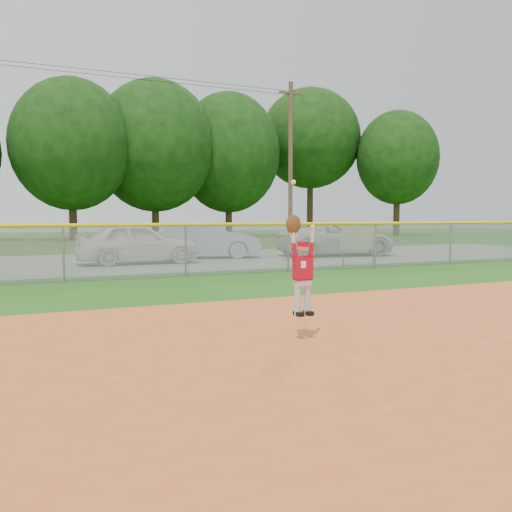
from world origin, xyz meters
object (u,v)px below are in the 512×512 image
(sponsor_sign, at_px, (359,238))
(ballplayer, at_px, (301,266))
(car_blue, at_px, (205,240))
(car_white_a, at_px, (137,243))
(car_white_b, at_px, (336,239))

(sponsor_sign, relative_size, ballplayer, 0.89)
(ballplayer, bearing_deg, car_blue, 74.58)
(car_white_a, bearing_deg, car_blue, -62.39)
(sponsor_sign, distance_m, ballplayer, 12.61)
(car_blue, bearing_deg, car_white_b, -85.81)
(car_white_b, distance_m, ballplayer, 17.20)
(sponsor_sign, bearing_deg, car_white_a, 151.31)
(car_white_a, height_order, car_white_b, car_white_a)
(car_blue, bearing_deg, car_white_a, 132.04)
(sponsor_sign, height_order, ballplayer, ballplayer)
(car_white_b, bearing_deg, sponsor_sign, 164.78)
(car_white_a, height_order, car_blue, car_white_a)
(car_white_b, xyz_separation_m, sponsor_sign, (-1.91, -4.31, 0.23))
(car_blue, bearing_deg, sponsor_sign, -130.06)
(car_blue, relative_size, ballplayer, 2.39)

